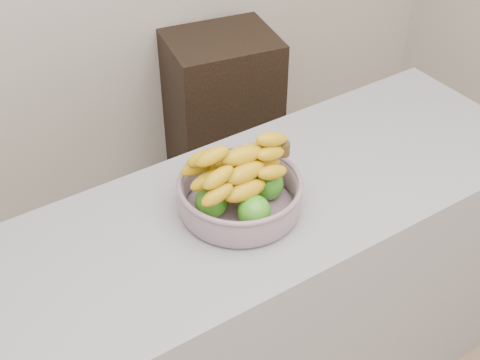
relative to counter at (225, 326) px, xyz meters
name	(u,v)px	position (x,y,z in m)	size (l,w,h in m)	color
counter	(225,326)	(0.00, 0.00, 0.00)	(2.00, 0.60, 0.90)	#95969D
cabinet	(223,120)	(0.63, 1.02, -0.04)	(0.45, 0.36, 0.82)	black
fruit_bowl	(240,191)	(0.05, 0.00, 0.51)	(0.33, 0.33, 0.20)	#9EA7BE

